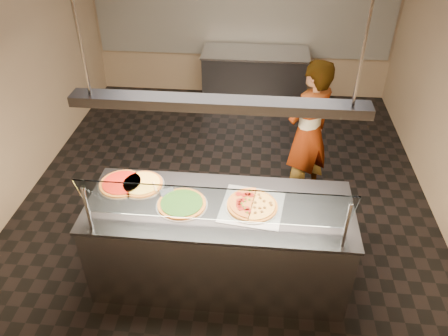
# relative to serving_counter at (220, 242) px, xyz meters

# --- Properties ---
(ground) EXTENTS (5.00, 6.00, 0.02)m
(ground) POSITION_rel_serving_counter_xyz_m (-0.05, 1.27, -0.48)
(ground) COLOR black
(ground) RESTS_ON ground
(wall_back) EXTENTS (5.00, 0.02, 3.00)m
(wall_back) POSITION_rel_serving_counter_xyz_m (-0.05, 4.28, 1.03)
(wall_back) COLOR #967F60
(wall_back) RESTS_ON ground
(wall_left) EXTENTS (0.02, 6.00, 3.00)m
(wall_left) POSITION_rel_serving_counter_xyz_m (-2.56, 1.27, 1.03)
(wall_left) COLOR #967F60
(wall_left) RESTS_ON ground
(tile_band) EXTENTS (4.90, 0.02, 1.20)m
(tile_band) POSITION_rel_serving_counter_xyz_m (-0.05, 4.25, 0.83)
(tile_band) COLOR silver
(tile_band) RESTS_ON wall_back
(serving_counter) EXTENTS (2.41, 0.94, 0.93)m
(serving_counter) POSITION_rel_serving_counter_xyz_m (0.00, 0.00, 0.00)
(serving_counter) COLOR #B7B7BC
(serving_counter) RESTS_ON ground
(sneeze_guard) EXTENTS (2.17, 0.18, 0.54)m
(sneeze_guard) POSITION_rel_serving_counter_xyz_m (0.00, -0.34, 0.76)
(sneeze_guard) COLOR #B7B7BC
(sneeze_guard) RESTS_ON serving_counter
(perforated_tray) EXTENTS (0.61, 0.61, 0.01)m
(perforated_tray) POSITION_rel_serving_counter_xyz_m (0.29, 0.01, 0.47)
(perforated_tray) COLOR silver
(perforated_tray) RESTS_ON serving_counter
(half_pizza_pepperoni) EXTENTS (0.28, 0.47, 0.05)m
(half_pizza_pepperoni) POSITION_rel_serving_counter_xyz_m (0.19, 0.01, 0.50)
(half_pizza_pepperoni) COLOR brown
(half_pizza_pepperoni) RESTS_ON perforated_tray
(half_pizza_sausage) EXTENTS (0.28, 0.47, 0.04)m
(half_pizza_sausage) POSITION_rel_serving_counter_xyz_m (0.40, 0.01, 0.49)
(half_pizza_sausage) COLOR brown
(half_pizza_sausage) RESTS_ON perforated_tray
(pizza_spinach) EXTENTS (0.47, 0.47, 0.03)m
(pizza_spinach) POSITION_rel_serving_counter_xyz_m (-0.34, -0.02, 0.48)
(pizza_spinach) COLOR silver
(pizza_spinach) RESTS_ON serving_counter
(pizza_cheese) EXTENTS (0.43, 0.43, 0.03)m
(pizza_cheese) POSITION_rel_serving_counter_xyz_m (-0.77, 0.23, 0.48)
(pizza_cheese) COLOR silver
(pizza_cheese) RESTS_ON serving_counter
(pizza_tomato) EXTENTS (0.45, 0.45, 0.03)m
(pizza_tomato) POSITION_rel_serving_counter_xyz_m (-0.96, 0.22, 0.48)
(pizza_tomato) COLOR silver
(pizza_tomato) RESTS_ON serving_counter
(pizza_spatula) EXTENTS (0.25, 0.20, 0.02)m
(pizza_spatula) POSITION_rel_serving_counter_xyz_m (-0.57, 0.15, 0.49)
(pizza_spatula) COLOR #B7B7BC
(pizza_spatula) RESTS_ON pizza_spinach
(prep_table) EXTENTS (1.71, 0.74, 0.93)m
(prep_table) POSITION_rel_serving_counter_xyz_m (0.19, 3.82, 0.00)
(prep_table) COLOR #3E3E44
(prep_table) RESTS_ON ground
(worker) EXTENTS (0.77, 0.75, 1.78)m
(worker) POSITION_rel_serving_counter_xyz_m (0.88, 1.41, 0.42)
(worker) COLOR #2D2830
(worker) RESTS_ON ground
(heat_lamp_housing) EXTENTS (2.30, 0.18, 0.08)m
(heat_lamp_housing) POSITION_rel_serving_counter_xyz_m (0.00, 0.00, 1.48)
(heat_lamp_housing) COLOR #3E3E44
(heat_lamp_housing) RESTS_ON ceiling
(lamp_rod_left) EXTENTS (0.02, 0.02, 1.01)m
(lamp_rod_left) POSITION_rel_serving_counter_xyz_m (-1.00, 0.00, 2.03)
(lamp_rod_left) COLOR #B7B7BC
(lamp_rod_left) RESTS_ON ceiling
(lamp_rod_right) EXTENTS (0.02, 0.02, 1.01)m
(lamp_rod_right) POSITION_rel_serving_counter_xyz_m (1.00, 0.00, 2.03)
(lamp_rod_right) COLOR #B7B7BC
(lamp_rod_right) RESTS_ON ceiling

